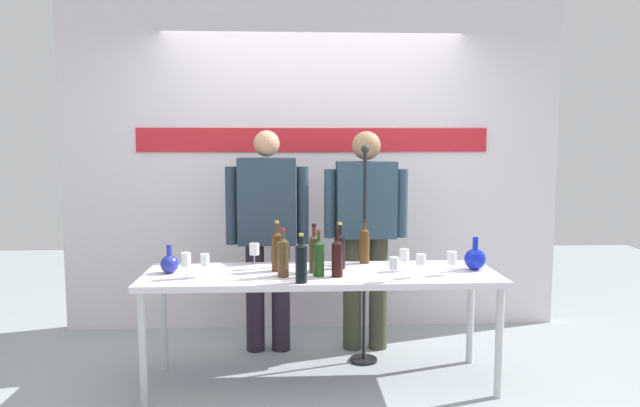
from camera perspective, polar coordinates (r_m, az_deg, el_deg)
The scene contains 23 objects.
ground_plane at distance 4.13m, azimuth 0.11°, elevation -16.79°, with size 10.00×10.00×0.00m, color #959FA3.
back_wall at distance 5.06m, azimuth -0.64°, elevation 4.87°, with size 4.21×0.11×3.00m.
display_table at distance 3.92m, azimuth 0.11°, elevation -7.45°, with size 2.31×0.69×0.75m.
decanter_blue_left at distance 3.99m, azimuth -14.29°, elevation -5.61°, with size 0.12×0.12×0.19m.
decanter_blue_right at distance 4.10m, azimuth 14.69°, elevation -5.15°, with size 0.14×0.14×0.22m.
presenter_left at distance 4.49m, azimuth -5.09°, elevation -2.19°, with size 0.62×0.22×1.68m.
presenter_right at distance 4.52m, azimuth 4.43°, elevation -2.03°, with size 0.64×0.22×1.68m.
wine_bottle_0 at distance 4.00m, azimuth 1.91°, elevation -4.45°, with size 0.07×0.07×0.31m.
wine_bottle_1 at distance 3.92m, azimuth -4.14°, elevation -4.49°, with size 0.07×0.07×0.34m.
wine_bottle_2 at distance 3.76m, azimuth -3.57°, elevation -5.06°, with size 0.07×0.07×0.31m.
wine_bottle_3 at distance 3.87m, azimuth -0.57°, elevation -4.71°, with size 0.06×0.06×0.32m.
wine_bottle_4 at distance 3.78m, azimuth -0.13°, elevation -5.14°, with size 0.07×0.07×0.30m.
wine_bottle_5 at distance 3.76m, azimuth 1.67°, elevation -5.14°, with size 0.07×0.07×0.32m.
wine_bottle_6 at distance 3.60m, azimuth -1.82°, elevation -5.59°, with size 0.07×0.07×0.30m.
wine_bottle_7 at distance 4.18m, azimuth 4.30°, elevation -3.94°, with size 0.07×0.07×0.31m.
wine_glass_left_0 at distance 3.80m, azimuth -12.78°, elevation -5.33°, with size 0.06×0.06×0.16m.
wine_glass_left_1 at distance 4.17m, azimuth -6.34°, elevation -4.40°, with size 0.07×0.07×0.15m.
wine_glass_left_2 at distance 3.82m, azimuth -11.02°, elevation -5.43°, with size 0.06×0.06×0.15m.
wine_glass_right_0 at distance 3.80m, azimuth 9.69°, elevation -5.38°, with size 0.06×0.06×0.15m.
wine_glass_right_1 at distance 3.97m, azimuth 8.11°, elevation -5.00°, with size 0.07×0.07×0.15m.
wine_glass_right_2 at distance 3.66m, azimuth 7.13°, elevation -5.78°, with size 0.06×0.06×0.15m.
wine_glass_right_3 at distance 3.91m, azimuth 12.58°, elevation -5.19°, with size 0.06×0.06×0.15m.
microphone_stand at distance 4.33m, azimuth 4.26°, elevation -8.30°, with size 0.20×0.20×1.58m.
Camera 1 is at (-0.20, -3.80, 1.60)m, focal length 33.24 mm.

